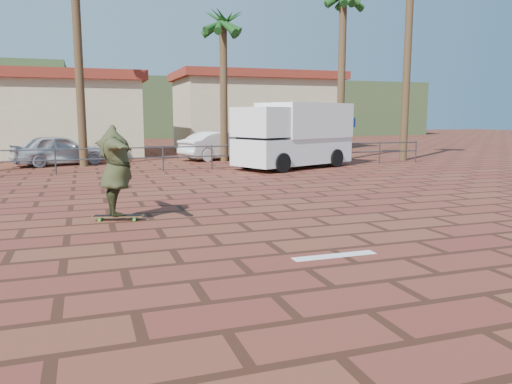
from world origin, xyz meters
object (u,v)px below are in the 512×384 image
car_silver (59,150)px  skateboarder (116,171)px  car_white (221,146)px  longboard (118,216)px  campervan (294,134)px

car_silver → skateboarder: bearing=167.4°
skateboarder → car_white: size_ratio=0.55×
longboard → car_white: bearing=83.3°
campervan → car_white: size_ratio=1.34×
longboard → car_white: 15.01m
skateboarder → campervan: campervan is taller
car_white → longboard: bearing=134.8°
skateboarder → campervan: size_ratio=0.41×
skateboarder → longboard: bearing=-145.8°
car_silver → campervan: bearing=-135.0°
longboard → skateboarder: 0.97m
longboard → car_silver: bearing=113.8°
campervan → car_silver: campervan is taller
longboard → skateboarder: size_ratio=0.46×
car_silver → car_white: (7.59, 0.50, 0.02)m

